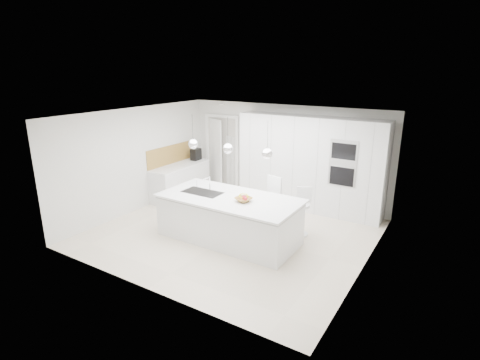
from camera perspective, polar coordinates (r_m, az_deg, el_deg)
The scene contains 27 objects.
floor at distance 8.08m, azimuth -1.13°, elevation -8.01°, with size 5.50×5.50×0.00m, color beige.
wall_back at distance 9.77m, azimuth 6.84°, elevation 4.02°, with size 5.50×5.50×0.00m, color silver.
wall_left at distance 9.38m, azimuth -15.44°, elevation 2.99°, with size 5.00×5.00×0.00m, color silver.
ceiling at distance 7.39m, azimuth -1.25°, elevation 9.86°, with size 5.50×5.50×0.00m, color white.
tall_cabinets at distance 9.22m, azimuth 10.52°, elevation 2.44°, with size 3.60×0.60×2.30m, color silver.
oven_stack at distance 8.61m, azimuth 15.39°, elevation 2.47°, with size 0.62×0.04×1.05m, color #A5A5A8, non-canonical shape.
doorway_frame at distance 10.74m, azimuth -2.74°, elevation 4.06°, with size 1.11×0.08×2.13m, color white, non-canonical shape.
hallway_door at distance 10.85m, azimuth -3.98°, elevation 4.05°, with size 0.82×0.04×2.00m, color white.
radiator at distance 10.60m, azimuth -1.33°, elevation 2.93°, with size 0.32×0.04×1.40m, color white, non-canonical shape.
left_base_cabinets at distance 10.22m, azimuth -9.05°, elevation -0.26°, with size 0.60×1.80×0.86m, color silver.
left_worktop at distance 10.10m, azimuth -9.16°, elevation 2.18°, with size 0.62×1.82×0.04m, color white.
oak_backsplash at distance 10.22m, azimuth -10.46°, elevation 3.86°, with size 0.02×1.80×0.50m, color #A47C39.
island_base at distance 7.63m, azimuth -1.75°, elevation -6.05°, with size 2.80×1.20×0.86m, color silver.
island_worktop at distance 7.51m, azimuth -1.57°, elevation -2.76°, with size 2.84×1.40×0.04m, color white.
island_sink at distance 7.85m, azimuth -5.74°, elevation -2.42°, with size 0.84×0.44×0.18m, color #3F3F42, non-canonical shape.
island_tap at distance 7.90m, azimuth -4.62°, elevation -0.51°, with size 0.02×0.02×0.30m, color white.
pendant_left at distance 7.68m, azimuth -7.16°, elevation 5.47°, with size 0.20×0.20×0.20m, color white.
pendant_mid at distance 7.19m, azimuth -1.85°, elevation 4.81°, with size 0.20×0.20×0.20m, color white.
pendant_right at distance 6.77m, azimuth 4.17°, elevation 4.01°, with size 0.20×0.20×0.20m, color white.
fruit_bowl at distance 7.25m, azimuth 0.54°, elevation -2.99°, with size 0.32×0.32×0.08m, color #A47C39.
espresso_machine at distance 10.54m, azimuth -6.74°, elevation 3.91°, with size 0.19×0.30×0.32m, color black.
bar_stool_left at distance 7.98m, azimuth 4.71°, elevation -3.83°, with size 0.39×0.54×1.18m, color white, non-canonical shape.
bar_stool_right at distance 7.89m, azimuth 9.32°, elevation -4.86°, with size 0.34×0.47×1.02m, color white, non-canonical shape.
apple_a at distance 7.25m, azimuth 0.67°, elevation -2.69°, with size 0.09×0.09×0.09m, color red.
apple_b at distance 7.25m, azimuth 0.59°, elevation -2.68°, with size 0.09×0.09×0.09m, color red.
apple_c at distance 7.21m, azimuth 0.86°, elevation -2.87°, with size 0.07×0.07×0.07m, color red.
banana_bunch at distance 7.23m, azimuth 0.56°, elevation -2.44°, with size 0.20×0.20×0.03m, color yellow.
Camera 1 is at (4.00, -6.15, 3.40)m, focal length 28.00 mm.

